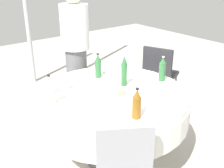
% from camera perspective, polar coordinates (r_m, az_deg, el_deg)
% --- Properties ---
extents(ground_plane, '(10.00, 10.00, 0.00)m').
position_cam_1_polar(ground_plane, '(3.01, 0.00, -14.54)').
color(ground_plane, '#B7B2A8').
extents(dining_table, '(1.47, 1.47, 0.74)m').
position_cam_1_polar(dining_table, '(2.68, 0.00, -4.51)').
color(dining_table, white).
rests_on(dining_table, ground_plane).
extents(bottle_green_left, '(0.07, 0.07, 0.26)m').
position_cam_1_polar(bottle_green_left, '(2.88, 10.37, 2.98)').
color(bottle_green_left, '#2D6B38').
rests_on(bottle_green_left, dining_table).
extents(bottle_clear_near, '(0.06, 0.06, 0.27)m').
position_cam_1_polar(bottle_clear_near, '(2.40, -12.67, -1.40)').
color(bottle_clear_near, silver).
rests_on(bottle_clear_near, dining_table).
extents(bottle_green_south, '(0.06, 0.06, 0.32)m').
position_cam_1_polar(bottle_green_south, '(2.71, 2.52, 2.58)').
color(bottle_green_south, '#2D6B38').
rests_on(bottle_green_south, dining_table).
extents(bottle_amber_north, '(0.07, 0.07, 0.26)m').
position_cam_1_polar(bottle_amber_north, '(2.15, 5.13, -4.21)').
color(bottle_amber_north, '#8C5619').
rests_on(bottle_amber_north, dining_table).
extents(bottle_green_east, '(0.07, 0.07, 0.26)m').
position_cam_1_polar(bottle_green_east, '(2.92, -2.90, 3.65)').
color(bottle_green_east, '#2D6B38').
rests_on(bottle_green_east, dining_table).
extents(wine_glass_north, '(0.06, 0.06, 0.14)m').
position_cam_1_polar(wine_glass_north, '(2.60, -12.91, -0.15)').
color(wine_glass_north, white).
rests_on(wine_glass_north, dining_table).
extents(wine_glass_east, '(0.06, 0.06, 0.15)m').
position_cam_1_polar(wine_glass_east, '(2.64, -9.83, 0.79)').
color(wine_glass_east, white).
rests_on(wine_glass_east, dining_table).
extents(plate_rear, '(0.20, 0.20, 0.02)m').
position_cam_1_polar(plate_rear, '(2.76, 6.47, -0.24)').
color(plate_rear, white).
rests_on(plate_rear, dining_table).
extents(plate_right, '(0.24, 0.24, 0.04)m').
position_cam_1_polar(plate_right, '(2.57, 1.79, -1.93)').
color(plate_right, white).
rests_on(plate_right, dining_table).
extents(fork_near, '(0.06, 0.18, 0.00)m').
position_cam_1_polar(fork_near, '(2.77, -4.27, -0.19)').
color(fork_near, silver).
rests_on(fork_near, dining_table).
extents(knife_south, '(0.17, 0.09, 0.00)m').
position_cam_1_polar(knife_south, '(2.17, -2.35, -7.35)').
color(knife_south, silver).
rests_on(knife_south, dining_table).
extents(fork_north, '(0.09, 0.17, 0.00)m').
position_cam_1_polar(fork_north, '(3.02, 5.38, 1.84)').
color(fork_north, silver).
rests_on(fork_north, dining_table).
extents(folded_napkin, '(0.16, 0.16, 0.02)m').
position_cam_1_polar(folded_napkin, '(3.07, -0.38, 2.48)').
color(folded_napkin, white).
rests_on(folded_napkin, dining_table).
extents(person_near, '(0.34, 0.34, 1.64)m').
position_cam_1_polar(person_near, '(3.45, -7.49, 6.60)').
color(person_near, slate).
rests_on(person_near, ground_plane).
extents(chair_front, '(0.52, 0.52, 0.87)m').
position_cam_1_polar(chair_front, '(3.80, 9.74, 2.59)').
color(chair_front, '#2D2D33').
rests_on(chair_front, ground_plane).
extents(tent_pole_main, '(0.07, 0.07, 2.30)m').
position_cam_1_polar(tent_pole_main, '(4.63, -17.30, 13.78)').
color(tent_pole_main, '#B2B5B7').
rests_on(tent_pole_main, ground_plane).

